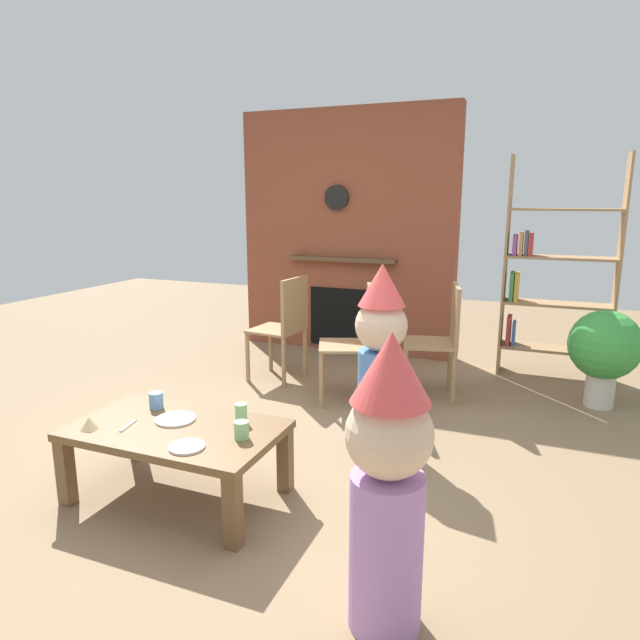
{
  "coord_description": "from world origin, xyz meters",
  "views": [
    {
      "loc": [
        1.4,
        -2.69,
        1.54
      ],
      "look_at": [
        0.15,
        0.4,
        0.8
      ],
      "focal_mm": 30.94,
      "sensor_mm": 36.0,
      "label": 1
    }
  ],
  "objects_px": {
    "bookshelf": "(550,276)",
    "dining_chair_left": "(285,323)",
    "birthday_cake_slice": "(89,423)",
    "paper_plate_rear": "(175,419)",
    "paper_cup_near_right": "(241,413)",
    "paper_plate_front": "(187,447)",
    "paper_cup_near_left": "(241,430)",
    "potted_plant_tall": "(604,348)",
    "dining_chair_right": "(442,335)",
    "child_in_pink": "(381,352)",
    "coffee_table": "(176,438)",
    "paper_cup_center": "(156,400)",
    "dining_chair_middle": "(358,337)",
    "child_with_cone_hat": "(388,478)"
  },
  "relations": [
    {
      "from": "coffee_table",
      "to": "child_in_pink",
      "type": "height_order",
      "value": "child_in_pink"
    },
    {
      "from": "coffee_table",
      "to": "paper_cup_near_left",
      "type": "height_order",
      "value": "paper_cup_near_left"
    },
    {
      "from": "coffee_table",
      "to": "paper_plate_rear",
      "type": "relative_size",
      "value": 5.12
    },
    {
      "from": "paper_cup_near_right",
      "to": "paper_cup_center",
      "type": "bearing_deg",
      "value": 179.98
    },
    {
      "from": "paper_cup_near_left",
      "to": "birthday_cake_slice",
      "type": "relative_size",
      "value": 0.88
    },
    {
      "from": "paper_cup_near_right",
      "to": "potted_plant_tall",
      "type": "relative_size",
      "value": 0.14
    },
    {
      "from": "paper_cup_near_right",
      "to": "dining_chair_right",
      "type": "height_order",
      "value": "dining_chair_right"
    },
    {
      "from": "paper_cup_near_left",
      "to": "birthday_cake_slice",
      "type": "distance_m",
      "value": 0.8
    },
    {
      "from": "paper_plate_front",
      "to": "dining_chair_right",
      "type": "relative_size",
      "value": 0.19
    },
    {
      "from": "paper_cup_center",
      "to": "dining_chair_right",
      "type": "bearing_deg",
      "value": 55.49
    },
    {
      "from": "paper_cup_near_left",
      "to": "child_with_cone_hat",
      "type": "relative_size",
      "value": 0.08
    },
    {
      "from": "paper_plate_front",
      "to": "paper_cup_center",
      "type": "bearing_deg",
      "value": 141.75
    },
    {
      "from": "coffee_table",
      "to": "child_in_pink",
      "type": "distance_m",
      "value": 1.31
    },
    {
      "from": "child_in_pink",
      "to": "paper_plate_rear",
      "type": "bearing_deg",
      "value": -3.76
    },
    {
      "from": "child_with_cone_hat",
      "to": "dining_chair_right",
      "type": "xyz_separation_m",
      "value": [
        -0.23,
        2.46,
        -0.08
      ]
    },
    {
      "from": "child_in_pink",
      "to": "paper_plate_front",
      "type": "bearing_deg",
      "value": 11.88
    },
    {
      "from": "coffee_table",
      "to": "dining_chair_middle",
      "type": "distance_m",
      "value": 1.77
    },
    {
      "from": "paper_plate_rear",
      "to": "dining_chair_right",
      "type": "relative_size",
      "value": 0.23
    },
    {
      "from": "paper_cup_near_left",
      "to": "paper_plate_rear",
      "type": "relative_size",
      "value": 0.42
    },
    {
      "from": "bookshelf",
      "to": "coffee_table",
      "type": "height_order",
      "value": "bookshelf"
    },
    {
      "from": "paper_plate_rear",
      "to": "dining_chair_left",
      "type": "height_order",
      "value": "dining_chair_left"
    },
    {
      "from": "bookshelf",
      "to": "paper_cup_near_right",
      "type": "height_order",
      "value": "bookshelf"
    },
    {
      "from": "paper_plate_front",
      "to": "paper_plate_rear",
      "type": "xyz_separation_m",
      "value": [
        -0.25,
        0.25,
        0.0
      ]
    },
    {
      "from": "coffee_table",
      "to": "birthday_cake_slice",
      "type": "bearing_deg",
      "value": -154.35
    },
    {
      "from": "child_in_pink",
      "to": "paper_cup_center",
      "type": "bearing_deg",
      "value": -13.19
    },
    {
      "from": "child_in_pink",
      "to": "dining_chair_right",
      "type": "bearing_deg",
      "value": -153.0
    },
    {
      "from": "paper_plate_front",
      "to": "dining_chair_left",
      "type": "bearing_deg",
      "value": 103.2
    },
    {
      "from": "child_in_pink",
      "to": "dining_chair_middle",
      "type": "bearing_deg",
      "value": -113.14
    },
    {
      "from": "potted_plant_tall",
      "to": "child_in_pink",
      "type": "bearing_deg",
      "value": -136.92
    },
    {
      "from": "dining_chair_right",
      "to": "paper_cup_near_left",
      "type": "bearing_deg",
      "value": 58.94
    },
    {
      "from": "coffee_table",
      "to": "potted_plant_tall",
      "type": "height_order",
      "value": "potted_plant_tall"
    },
    {
      "from": "paper_cup_near_right",
      "to": "paper_plate_front",
      "type": "height_order",
      "value": "paper_cup_near_right"
    },
    {
      "from": "bookshelf",
      "to": "dining_chair_left",
      "type": "relative_size",
      "value": 2.11
    },
    {
      "from": "dining_chair_right",
      "to": "potted_plant_tall",
      "type": "relative_size",
      "value": 1.22
    },
    {
      "from": "paper_plate_rear",
      "to": "birthday_cake_slice",
      "type": "height_order",
      "value": "birthday_cake_slice"
    },
    {
      "from": "paper_cup_near_left",
      "to": "paper_plate_rear",
      "type": "distance_m",
      "value": 0.44
    },
    {
      "from": "dining_chair_left",
      "to": "dining_chair_middle",
      "type": "distance_m",
      "value": 0.75
    },
    {
      "from": "bookshelf",
      "to": "birthday_cake_slice",
      "type": "height_order",
      "value": "bookshelf"
    },
    {
      "from": "potted_plant_tall",
      "to": "birthday_cake_slice",
      "type": "bearing_deg",
      "value": -136.03
    },
    {
      "from": "dining_chair_left",
      "to": "potted_plant_tall",
      "type": "xyz_separation_m",
      "value": [
        2.46,
        0.34,
        -0.06
      ]
    },
    {
      "from": "bookshelf",
      "to": "birthday_cake_slice",
      "type": "xyz_separation_m",
      "value": [
        -2.14,
        -3.1,
        -0.46
      ]
    },
    {
      "from": "coffee_table",
      "to": "paper_cup_near_right",
      "type": "distance_m",
      "value": 0.35
    },
    {
      "from": "coffee_table",
      "to": "paper_cup_near_left",
      "type": "relative_size",
      "value": 12.24
    },
    {
      "from": "birthday_cake_slice",
      "to": "dining_chair_left",
      "type": "relative_size",
      "value": 0.11
    },
    {
      "from": "bookshelf",
      "to": "dining_chair_left",
      "type": "height_order",
      "value": "bookshelf"
    },
    {
      "from": "child_with_cone_hat",
      "to": "paper_plate_rear",
      "type": "bearing_deg",
      "value": -1.92
    },
    {
      "from": "dining_chair_middle",
      "to": "potted_plant_tall",
      "type": "height_order",
      "value": "dining_chair_middle"
    },
    {
      "from": "bookshelf",
      "to": "paper_cup_near_left",
      "type": "xyz_separation_m",
      "value": [
        -1.37,
        -2.91,
        -0.45
      ]
    },
    {
      "from": "birthday_cake_slice",
      "to": "potted_plant_tall",
      "type": "height_order",
      "value": "potted_plant_tall"
    },
    {
      "from": "paper_cup_near_left",
      "to": "birthday_cake_slice",
      "type": "height_order",
      "value": "paper_cup_near_left"
    }
  ]
}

